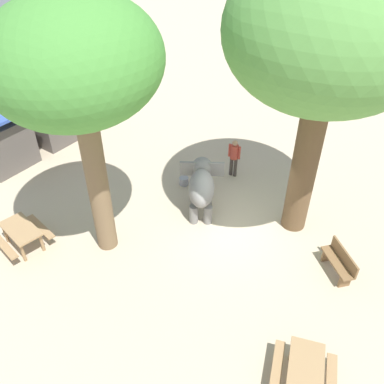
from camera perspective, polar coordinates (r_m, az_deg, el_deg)
The scene contains 11 objects.
ground_plane at distance 14.13m, azimuth 5.32°, elevation -4.96°, with size 60.00×60.00×0.00m, color #BAA88C.
elephant at distance 14.17m, azimuth 1.35°, elevation 0.94°, with size 2.27×2.09×1.65m.
person_handler at distance 16.04m, azimuth 5.94°, elevation 5.14°, with size 0.32×0.51×1.62m.
shade_tree_main at distance 10.54m, azimuth -15.93°, elevation 16.75°, with size 4.53×4.15×7.73m.
shade_tree_secondary at distance 11.48m, azimuth 19.08°, elevation 20.49°, with size 5.96×5.47×8.71m.
wooden_bench at distance 13.08m, azimuth 20.04°, elevation -9.18°, with size 1.23×1.31×0.88m.
picnic_table_near at distance 10.50m, azimuth 15.59°, elevation -23.29°, with size 1.90×1.89×0.78m.
picnic_table_far at distance 14.12m, azimuth -22.84°, elevation -5.29°, with size 1.71×1.73×0.78m.
market_stall_blue at distance 18.24m, azimuth -25.23°, elevation 6.52°, with size 2.50×2.50×2.52m.
market_stall_orange at distance 19.40m, azimuth -18.99°, elevation 10.00°, with size 2.50×2.50×2.52m.
feed_bucket at distance 15.89m, azimuth -1.15°, elevation 1.55°, with size 0.36×0.36×0.32m, color gray.
Camera 1 is at (-9.16, -4.92, 9.57)m, focal length 37.94 mm.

